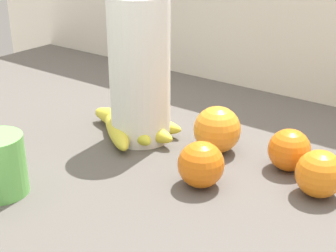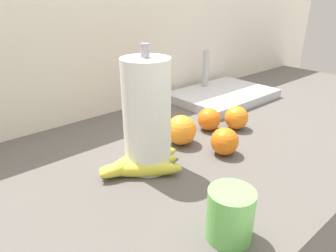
# 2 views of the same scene
# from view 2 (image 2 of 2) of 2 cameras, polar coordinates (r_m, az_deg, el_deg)

# --- Properties ---
(counter) EXTENTS (1.99, 0.76, 0.87)m
(counter) POSITION_cam_2_polar(r_m,az_deg,el_deg) (1.20, 9.07, -20.37)
(counter) COLOR #514C47
(counter) RESTS_ON ground
(wall_back) EXTENTS (2.39, 0.06, 1.30)m
(wall_back) POSITION_cam_2_polar(r_m,az_deg,el_deg) (1.31, -4.01, -4.17)
(wall_back) COLOR silver
(wall_back) RESTS_ON ground
(banana_bunch) EXTENTS (0.21, 0.16, 0.04)m
(banana_bunch) POSITION_cam_2_polar(r_m,az_deg,el_deg) (0.74, -5.51, -6.91)
(banana_bunch) COLOR gold
(banana_bunch) RESTS_ON counter
(orange_back_right) EXTENTS (0.07, 0.07, 0.07)m
(orange_back_right) POSITION_cam_2_polar(r_m,az_deg,el_deg) (0.95, 7.60, 1.26)
(orange_back_right) COLOR orange
(orange_back_right) RESTS_ON counter
(orange_back_left) EXTENTS (0.07, 0.07, 0.07)m
(orange_back_left) POSITION_cam_2_polar(r_m,az_deg,el_deg) (0.81, 10.41, -2.80)
(orange_back_left) COLOR orange
(orange_back_left) RESTS_ON counter
(orange_far_right) EXTENTS (0.07, 0.07, 0.07)m
(orange_far_right) POSITION_cam_2_polar(r_m,az_deg,el_deg) (0.97, 12.39, 1.55)
(orange_far_right) COLOR orange
(orange_far_right) RESTS_ON counter
(orange_front) EXTENTS (0.08, 0.08, 0.08)m
(orange_front) POSITION_cam_2_polar(r_m,az_deg,el_deg) (0.85, 2.47, -0.74)
(orange_front) COLOR orange
(orange_front) RESTS_ON counter
(paper_towel_roll) EXTENTS (0.11, 0.11, 0.29)m
(paper_towel_roll) POSITION_cam_2_polar(r_m,az_deg,el_deg) (0.71, -3.92, 1.93)
(paper_towel_roll) COLOR white
(paper_towel_roll) RESTS_ON counter
(sink_basin) EXTENTS (0.39, 0.28, 0.18)m
(sink_basin) POSITION_cam_2_polar(r_m,az_deg,el_deg) (1.25, 10.04, 5.77)
(sink_basin) COLOR #B7BABF
(sink_basin) RESTS_ON counter
(mug) EXTENTS (0.08, 0.08, 0.09)m
(mug) POSITION_cam_2_polar(r_m,az_deg,el_deg) (0.55, 11.40, -15.78)
(mug) COLOR #69BF56
(mug) RESTS_ON counter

